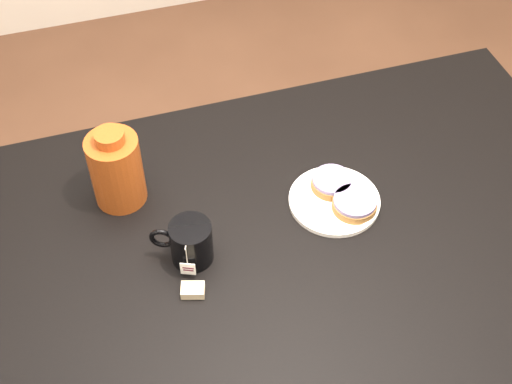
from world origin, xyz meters
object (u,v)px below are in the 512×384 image
Objects in this scene: bagel_front at (355,204)px; teabag_pouch at (193,290)px; mug at (190,242)px; bagel_package at (116,169)px; table at (290,263)px; bagel_back at (332,182)px; plate at (334,200)px.

teabag_pouch is (-0.37, -0.10, -0.01)m from bagel_front.
bagel_package is (-0.11, 0.20, 0.04)m from mug.
mug reaches higher than table.
bagel_back is 0.46m from bagel_package.
bagel_package reaches higher than table.
teabag_pouch reaches higher than plate.
table is 0.41m from bagel_package.
bagel_package is at bearing 165.27° from bagel_back.
mug is at bearing -177.53° from bagel_front.
table is 0.19m from bagel_back.
bagel_back is at bearing -14.73° from bagel_package.
mug reaches higher than plate.
bagel_back is at bearing 79.46° from plate.
plate is at bearing 32.29° from mug.
bagel_front is 0.36m from mug.
table is 10.45× the size of mug.
teabag_pouch reaches higher than table.
table is at bearing 19.19° from mug.
table is 0.19m from bagel_front.
bagel_package is (-0.43, 0.15, 0.08)m from plate.
bagel_front is at bearing -71.36° from bagel_back.
bagel_back reaches higher than table.
mug is at bearing -171.24° from plate.
bagel_back is 0.89× the size of mug.
bagel_back is (0.13, 0.10, 0.11)m from table.
bagel_back is (0.01, 0.04, 0.02)m from plate.
bagel_front is (0.02, -0.07, 0.00)m from bagel_back.
bagel_front is at bearing 11.70° from table.
bagel_package reaches higher than bagel_back.
mug is at bearing 175.65° from table.
teabag_pouch is 0.31m from bagel_package.
bagel_package is (-0.09, 0.28, 0.08)m from teabag_pouch.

